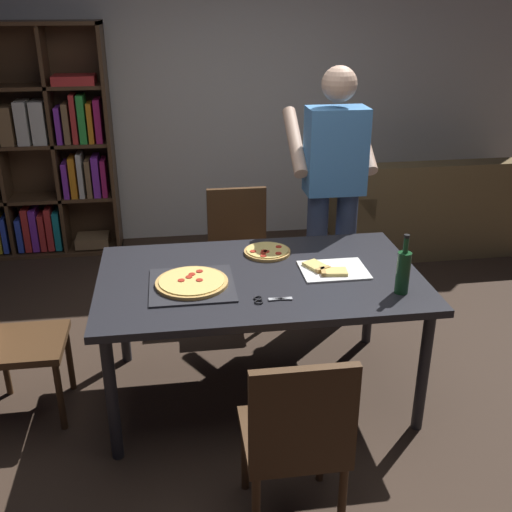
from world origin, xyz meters
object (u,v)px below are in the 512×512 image
(dining_table, at_px, (260,286))
(pepperoni_pizza_on_tray, at_px, (192,283))
(chair_left_end, at_px, (6,332))
(couch, at_px, (434,214))
(kitchen_scissors, at_px, (266,300))
(person_serving_pizza, at_px, (333,184))
(chair_far_side, at_px, (239,245))
(bookshelf, at_px, (34,155))
(chair_near_camera, at_px, (297,434))
(second_pizza_plain, at_px, (267,252))
(wine_bottle, at_px, (403,271))

(dining_table, relative_size, pepperoni_pizza_on_tray, 3.96)
(chair_left_end, relative_size, couch, 0.53)
(kitchen_scissors, bearing_deg, person_serving_pizza, 60.32)
(chair_far_side, distance_m, bookshelf, 2.13)
(dining_table, bearing_deg, pepperoni_pizza_on_tray, -168.57)
(chair_near_camera, height_order, bookshelf, bookshelf)
(chair_near_camera, distance_m, kitchen_scissors, 0.76)
(chair_near_camera, height_order, chair_left_end, same)
(bookshelf, distance_m, pepperoni_pizza_on_tray, 2.75)
(chair_near_camera, relative_size, bookshelf, 0.46)
(second_pizza_plain, bearing_deg, person_serving_pizza, 43.83)
(couch, distance_m, wine_bottle, 2.65)
(dining_table, distance_m, wine_bottle, 0.77)
(chair_far_side, distance_m, person_serving_pizza, 0.81)
(dining_table, xyz_separation_m, bookshelf, (-1.60, 2.38, 0.19))
(dining_table, xyz_separation_m, pepperoni_pizza_on_tray, (-0.37, -0.07, 0.08))
(chair_near_camera, bearing_deg, couch, 57.60)
(chair_far_side, height_order, second_pizza_plain, chair_far_side)
(second_pizza_plain, bearing_deg, kitchen_scissors, -99.61)
(person_serving_pizza, xyz_separation_m, kitchen_scissors, (-0.62, -1.08, -0.24))
(chair_left_end, height_order, bookshelf, bookshelf)
(chair_far_side, relative_size, kitchen_scissors, 4.65)
(dining_table, relative_size, person_serving_pizza, 0.99)
(kitchen_scissors, relative_size, second_pizza_plain, 0.71)
(chair_far_side, relative_size, chair_left_end, 1.00)
(chair_far_side, height_order, bookshelf, bookshelf)
(kitchen_scissors, height_order, second_pizza_plain, second_pizza_plain)
(bookshelf, bearing_deg, chair_near_camera, -64.79)
(couch, bearing_deg, second_pizza_plain, -136.95)
(couch, relative_size, bookshelf, 0.88)
(dining_table, xyz_separation_m, wine_bottle, (0.68, -0.30, 0.19))
(wine_bottle, relative_size, kitchen_scissors, 1.63)
(couch, bearing_deg, pepperoni_pizza_on_tray, -137.76)
(chair_far_side, relative_size, person_serving_pizza, 0.51)
(dining_table, bearing_deg, bookshelf, 123.84)
(second_pizza_plain, bearing_deg, chair_near_camera, -93.82)
(chair_near_camera, xyz_separation_m, kitchen_scissors, (-0.01, 0.72, 0.24))
(chair_left_end, relative_size, wine_bottle, 2.85)
(chair_far_side, relative_size, bookshelf, 0.46)
(kitchen_scissors, bearing_deg, bookshelf, 120.65)
(person_serving_pizza, relative_size, pepperoni_pizza_on_tray, 3.99)
(dining_table, relative_size, chair_far_side, 1.93)
(couch, height_order, kitchen_scissors, couch)
(person_serving_pizza, bearing_deg, chair_near_camera, -108.58)
(chair_left_end, distance_m, couch, 3.82)
(couch, bearing_deg, dining_table, -133.73)
(kitchen_scissors, bearing_deg, chair_left_end, 167.71)
(person_serving_pizza, height_order, pepperoni_pizza_on_tray, person_serving_pizza)
(pepperoni_pizza_on_tray, bearing_deg, wine_bottle, -12.13)
(dining_table, bearing_deg, couch, 46.27)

